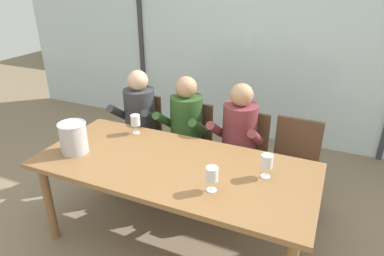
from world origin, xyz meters
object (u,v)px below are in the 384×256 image
object	(u,v)px
wine_glass_near_bucket	(267,162)
dining_table	(173,172)
ice_bucket_primary	(73,137)
wine_glass_center_pour	(212,175)
chair_right_of_center	(294,159)
chair_near_curtain	(140,129)
person_charcoal_jacket	(137,120)
chair_left_of_center	(189,139)
person_maroon_top	(236,139)
chair_center	(243,150)
wine_glass_by_left_taster	(135,121)
person_olive_shirt	(183,129)

from	to	relation	value
wine_glass_near_bucket	dining_table	bearing A→B (deg)	-171.20
ice_bucket_primary	wine_glass_center_pour	size ratio (longest dim) A/B	1.45
ice_bucket_primary	chair_right_of_center	bearing A→B (deg)	33.38
chair_near_curtain	person_charcoal_jacket	distance (m)	0.22
chair_right_of_center	wine_glass_center_pour	size ratio (longest dim) A/B	5.00
chair_left_of_center	wine_glass_near_bucket	xyz separation A→B (m)	(0.95, -0.79, 0.38)
person_maroon_top	dining_table	bearing A→B (deg)	-107.32
chair_near_curtain	wine_glass_center_pour	xyz separation A→B (m)	(1.25, -1.09, 0.37)
chair_left_of_center	wine_glass_near_bucket	world-z (taller)	wine_glass_near_bucket
chair_left_of_center	person_maroon_top	world-z (taller)	person_maroon_top
person_charcoal_jacket	wine_glass_center_pour	size ratio (longest dim) A/B	6.84
chair_center	ice_bucket_primary	bearing A→B (deg)	-132.53
ice_bucket_primary	wine_glass_by_left_taster	distance (m)	0.56
dining_table	chair_right_of_center	world-z (taller)	chair_right_of_center
chair_near_curtain	wine_glass_near_bucket	size ratio (longest dim) A/B	5.00
person_olive_shirt	person_maroon_top	distance (m)	0.55
person_maroon_top	wine_glass_near_bucket	xyz separation A→B (m)	(0.41, -0.64, 0.20)
chair_left_of_center	chair_right_of_center	distance (m)	1.06
wine_glass_by_left_taster	wine_glass_center_pour	xyz separation A→B (m)	(0.94, -0.55, 0.00)
chair_right_of_center	dining_table	bearing A→B (deg)	-129.41
dining_table	person_olive_shirt	bearing A→B (deg)	110.21
dining_table	person_charcoal_jacket	bearing A→B (deg)	137.10
person_olive_shirt	wine_glass_near_bucket	size ratio (longest dim) A/B	6.84
wine_glass_by_left_taster	wine_glass_center_pour	size ratio (longest dim) A/B	1.00
ice_bucket_primary	chair_near_curtain	bearing A→B (deg)	93.02
chair_near_curtain	chair_left_of_center	world-z (taller)	same
dining_table	wine_glass_by_left_taster	world-z (taller)	wine_glass_by_left_taster
person_olive_shirt	wine_glass_by_left_taster	distance (m)	0.53
chair_right_of_center	ice_bucket_primary	bearing A→B (deg)	-144.70
chair_left_of_center	person_charcoal_jacket	world-z (taller)	person_charcoal_jacket
person_olive_shirt	wine_glass_near_bucket	distance (m)	1.17
chair_near_curtain	ice_bucket_primary	size ratio (longest dim) A/B	3.46
chair_right_of_center	person_maroon_top	distance (m)	0.57
ice_bucket_primary	person_maroon_top	bearing A→B (deg)	40.00
wine_glass_center_pour	ice_bucket_primary	bearing A→B (deg)	177.60
chair_near_curtain	person_charcoal_jacket	bearing A→B (deg)	-74.10
wine_glass_by_left_taster	person_charcoal_jacket	bearing A→B (deg)	122.44
dining_table	person_charcoal_jacket	distance (m)	1.10
person_charcoal_jacket	wine_glass_by_left_taster	size ratio (longest dim) A/B	6.84
person_charcoal_jacket	wine_glass_by_left_taster	distance (m)	0.52
chair_near_curtain	wine_glass_by_left_taster	size ratio (longest dim) A/B	5.00
chair_left_of_center	ice_bucket_primary	world-z (taller)	ice_bucket_primary
chair_right_of_center	person_charcoal_jacket	xyz separation A→B (m)	(-1.60, -0.15, 0.17)
person_charcoal_jacket	wine_glass_near_bucket	world-z (taller)	person_charcoal_jacket
person_charcoal_jacket	wine_glass_near_bucket	xyz separation A→B (m)	(1.49, -0.64, 0.20)
chair_center	ice_bucket_primary	world-z (taller)	ice_bucket_primary
wine_glass_near_bucket	wine_glass_center_pour	bearing A→B (deg)	-133.13
dining_table	person_maroon_top	xyz separation A→B (m)	(0.27, 0.75, -0.00)
chair_near_curtain	wine_glass_near_bucket	xyz separation A→B (m)	(1.54, -0.78, 0.38)
chair_center	person_olive_shirt	xyz separation A→B (m)	(-0.58, -0.14, 0.17)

